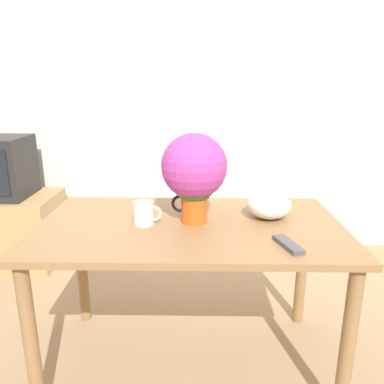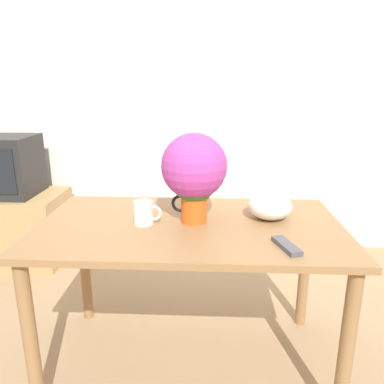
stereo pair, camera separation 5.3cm
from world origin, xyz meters
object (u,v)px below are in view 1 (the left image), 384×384
object	(u,v)px
flower_vase	(194,172)
tv_set	(1,167)
white_bowl	(269,205)
coffee_mug	(144,213)

from	to	relation	value
flower_vase	tv_set	distance (m)	1.83
white_bowl	tv_set	size ratio (longest dim) A/B	0.46
white_bowl	coffee_mug	bearing A→B (deg)	-170.25
coffee_mug	white_bowl	world-z (taller)	white_bowl
tv_set	flower_vase	bearing A→B (deg)	-36.04
coffee_mug	flower_vase	bearing A→B (deg)	10.81
flower_vase	white_bowl	size ratio (longest dim) A/B	1.98
flower_vase	tv_set	xyz separation A→B (m)	(-1.47, 1.07, -0.22)
flower_vase	coffee_mug	size ratio (longest dim) A/B	3.18
coffee_mug	tv_set	xyz separation A→B (m)	(-1.24, 1.11, -0.03)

